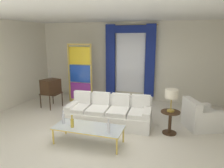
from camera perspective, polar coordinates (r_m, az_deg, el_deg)
The scene contains 16 objects.
ground_plane at distance 5.80m, azimuth -2.99°, elevation -12.02°, with size 16.00×16.00×0.00m, color silver.
wall_rear at distance 8.27m, azimuth 4.18°, elevation 6.16°, with size 8.00×0.12×3.00m, color silver.
wall_left at distance 7.86m, azimuth -27.51°, elevation 4.46°, with size 0.12×7.00×3.00m, color silver.
ceiling_slab at distance 6.07m, azimuth -0.62°, elevation 18.29°, with size 8.00×7.60×0.04m, color white.
curtained_window at distance 8.06m, azimuth 4.90°, elevation 7.70°, with size 2.00×0.17×2.70m.
couch_white_long at distance 6.01m, azimuth -0.70°, elevation -7.98°, with size 2.38×1.03×0.86m.
coffee_table at distance 4.95m, azimuth -6.46°, elevation -11.79°, with size 1.60×0.64×0.41m.
bottle_blue_decanter at distance 4.92m, azimuth -10.79°, elevation -10.22°, with size 0.07×0.07×0.29m.
bottle_crystal_tall at distance 4.56m, azimuth -0.94°, elevation -11.68°, with size 0.07×0.07×0.32m.
bottle_amber_squat at distance 5.15m, azimuth -13.09°, elevation -9.05°, with size 0.06×0.06×0.33m.
vintage_tv at distance 7.60m, azimuth -16.35°, elevation -0.78°, with size 0.65×0.70×1.35m.
armchair_white at distance 6.22m, azimuth 22.77°, elevation -8.45°, with size 1.06×1.05×0.80m.
stained_glass_divider at distance 7.87m, azimuth -8.69°, elevation 2.48°, with size 0.95×0.05×2.20m.
peacock_figurine at distance 7.63m, azimuth -7.05°, elevation -4.27°, with size 0.44×0.60×0.50m.
round_side_table at distance 5.60m, azimuth 15.51°, elevation -9.49°, with size 0.48×0.48×0.59m.
table_lamp_brass at distance 5.39m, azimuth 15.92°, elevation -2.83°, with size 0.32×0.32×0.57m.
Camera 1 is at (1.83, -4.96, 2.41)m, focal length 33.60 mm.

